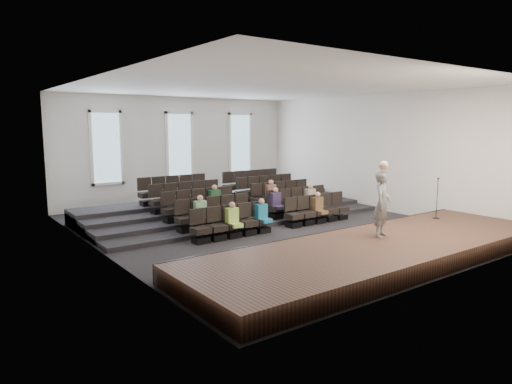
% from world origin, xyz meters
% --- Properties ---
extents(ground, '(14.00, 14.00, 0.00)m').
position_xyz_m(ground, '(0.00, 0.00, 0.00)').
color(ground, black).
rests_on(ground, ground).
extents(ceiling, '(12.00, 14.00, 0.02)m').
position_xyz_m(ceiling, '(0.00, 0.00, 5.01)').
color(ceiling, white).
rests_on(ceiling, ground).
extents(wall_back, '(12.00, 0.04, 5.00)m').
position_xyz_m(wall_back, '(0.00, 7.02, 2.50)').
color(wall_back, silver).
rests_on(wall_back, ground).
extents(wall_front, '(12.00, 0.04, 5.00)m').
position_xyz_m(wall_front, '(0.00, -7.02, 2.50)').
color(wall_front, silver).
rests_on(wall_front, ground).
extents(wall_left, '(0.04, 14.00, 5.00)m').
position_xyz_m(wall_left, '(-6.02, 0.00, 2.50)').
color(wall_left, silver).
rests_on(wall_left, ground).
extents(wall_right, '(0.04, 14.00, 5.00)m').
position_xyz_m(wall_right, '(6.02, 0.00, 2.50)').
color(wall_right, silver).
rests_on(wall_right, ground).
extents(stage, '(11.80, 3.60, 0.50)m').
position_xyz_m(stage, '(0.00, -5.10, 0.25)').
color(stage, '#49301F').
rests_on(stage, ground).
extents(stage_lip, '(11.80, 0.06, 0.52)m').
position_xyz_m(stage_lip, '(0.00, -3.33, 0.25)').
color(stage_lip, black).
rests_on(stage_lip, ground).
extents(risers, '(11.80, 4.80, 0.60)m').
position_xyz_m(risers, '(0.00, 3.17, 0.20)').
color(risers, black).
rests_on(risers, ground).
extents(seating_rows, '(6.80, 4.70, 1.67)m').
position_xyz_m(seating_rows, '(-0.00, 1.54, 0.68)').
color(seating_rows, black).
rests_on(seating_rows, ground).
extents(windows, '(8.44, 0.10, 3.24)m').
position_xyz_m(windows, '(0.00, 6.95, 2.70)').
color(windows, white).
rests_on(windows, wall_back).
extents(audience, '(5.45, 2.64, 1.10)m').
position_xyz_m(audience, '(0.00, 0.32, 0.81)').
color(audience, '#ACDA57').
rests_on(audience, seating_rows).
extents(speaker, '(0.80, 0.67, 1.88)m').
position_xyz_m(speaker, '(0.49, -4.68, 1.44)').
color(speaker, slate).
rests_on(speaker, stage).
extents(mic_stand, '(0.24, 0.24, 1.41)m').
position_xyz_m(mic_stand, '(4.12, -4.11, 0.92)').
color(mic_stand, black).
rests_on(mic_stand, stage).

